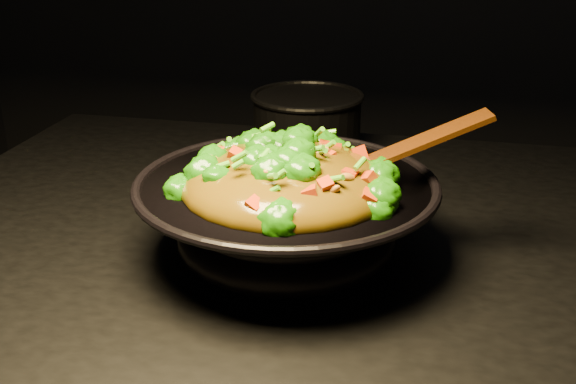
# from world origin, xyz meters

# --- Properties ---
(wok) EXTENTS (0.39, 0.39, 0.10)m
(wok) POSITION_xyz_m (-0.02, -0.08, 0.95)
(wok) COLOR black
(wok) RESTS_ON stovetop
(stir_fry) EXTENTS (0.28, 0.28, 0.09)m
(stir_fry) POSITION_xyz_m (-0.02, -0.10, 1.04)
(stir_fry) COLOR #1C6307
(stir_fry) RESTS_ON wok
(spatula) EXTENTS (0.23, 0.10, 0.10)m
(spatula) POSITION_xyz_m (0.10, -0.05, 1.04)
(spatula) COLOR #330F05
(spatula) RESTS_ON wok
(back_pot) EXTENTS (0.22, 0.22, 0.11)m
(back_pot) POSITION_xyz_m (-0.08, 0.32, 0.95)
(back_pot) COLOR black
(back_pot) RESTS_ON stovetop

